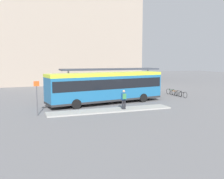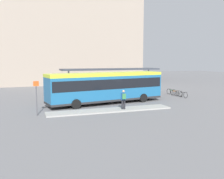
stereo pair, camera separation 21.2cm
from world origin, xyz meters
name	(u,v)px [view 1 (the left image)]	position (x,y,z in m)	size (l,w,h in m)	color
ground_plane	(106,103)	(0.00, 0.00, 0.00)	(120.00, 120.00, 0.00)	slate
curb_island	(111,110)	(-0.84, -3.70, 0.06)	(11.17, 1.80, 0.12)	#9E9E99
city_bus	(106,86)	(0.01, 0.00, 1.85)	(12.49, 4.55, 3.17)	#1E6093
pedestrian_waiting	(124,98)	(0.29, -3.99, 1.10)	(0.45, 0.49, 1.72)	#232328
bicycle_black	(182,94)	(9.88, 0.83, 0.37)	(0.48, 1.72, 0.74)	black
bicycle_white	(179,94)	(9.96, 1.69, 0.35)	(0.48, 1.60, 0.70)	black
bicycle_orange	(174,93)	(9.80, 2.56, 0.36)	(0.48, 1.64, 0.71)	black
bicycle_green	(171,92)	(9.94, 3.42, 0.37)	(0.48, 1.67, 0.73)	black
station_shelter	(110,70)	(2.63, 6.22, 3.23)	(12.79, 2.68, 3.36)	#383D47
platform_sign	(37,97)	(-7.05, -3.50, 1.56)	(0.44, 0.08, 2.80)	#4C4C51
station_building	(68,33)	(1.01, 27.37, 9.93)	(25.58, 15.77, 19.86)	gray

